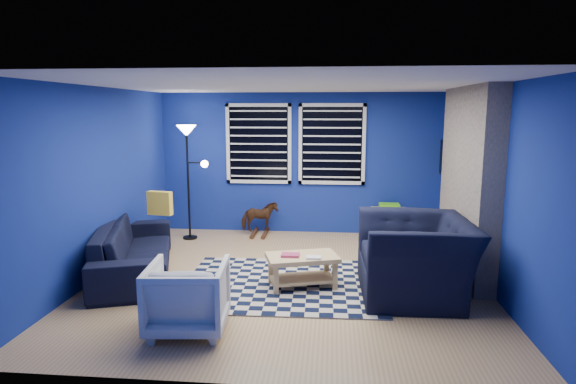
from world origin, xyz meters
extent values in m
plane|color=tan|center=(0.00, 0.00, 0.00)|extent=(5.00, 5.00, 0.00)
plane|color=white|center=(0.00, 0.00, 2.50)|extent=(5.00, 5.00, 0.00)
plane|color=navy|center=(0.00, 2.50, 1.25)|extent=(5.00, 0.00, 5.00)
plane|color=navy|center=(-2.50, 0.00, 1.25)|extent=(0.00, 5.00, 5.00)
plane|color=navy|center=(2.50, 0.00, 1.25)|extent=(0.00, 5.00, 5.00)
cube|color=gray|center=(2.37, 0.50, 1.25)|extent=(0.26, 2.00, 2.50)
cube|color=black|center=(2.23, 0.50, 0.35)|extent=(0.04, 0.70, 0.60)
cube|color=gray|center=(2.10, 0.50, 0.04)|extent=(0.50, 1.20, 0.08)
cube|color=black|center=(-0.75, 2.48, 1.60)|extent=(1.05, 0.02, 1.30)
cube|color=white|center=(-0.75, 2.47, 2.28)|extent=(1.17, 0.05, 0.06)
cube|color=white|center=(-0.75, 2.47, 0.92)|extent=(1.17, 0.05, 0.06)
cube|color=black|center=(0.55, 2.48, 1.60)|extent=(1.05, 0.02, 1.30)
cube|color=white|center=(0.55, 2.47, 2.28)|extent=(1.17, 0.05, 0.06)
cube|color=white|center=(0.55, 2.47, 0.92)|extent=(1.17, 0.05, 0.06)
cube|color=black|center=(2.45, 2.00, 1.40)|extent=(0.06, 1.00, 0.58)
cube|color=black|center=(2.42, 2.00, 1.40)|extent=(0.01, 0.92, 0.50)
cube|color=black|center=(-0.04, -0.21, 0.01)|extent=(2.54, 2.05, 0.02)
imported|color=black|center=(-2.09, 0.04, 0.34)|extent=(2.49, 1.58, 0.68)
imported|color=black|center=(1.56, -0.40, 0.47)|extent=(1.46, 1.28, 0.93)
imported|color=gray|center=(-0.85, -1.58, 0.36)|extent=(0.83, 0.85, 0.71)
imported|color=#4A2517|center=(-0.71, 2.19, 0.33)|extent=(0.51, 0.69, 0.53)
cube|color=tan|center=(0.21, -0.29, 0.39)|extent=(0.98, 0.73, 0.06)
cube|color=tan|center=(0.21, -0.29, 0.12)|extent=(0.88, 0.63, 0.03)
cube|color=#9F2D54|center=(0.07, -0.34, 0.43)|extent=(0.26, 0.22, 0.03)
cube|color=silver|center=(0.35, -0.40, 0.43)|extent=(0.21, 0.18, 0.03)
cube|color=tan|center=(-0.16, -0.48, 0.18)|extent=(0.07, 0.07, 0.35)
cube|color=tan|center=(0.58, -0.48, 0.18)|extent=(0.07, 0.07, 0.35)
cube|color=tan|center=(-0.16, -0.09, 0.18)|extent=(0.07, 0.07, 0.35)
cube|color=tan|center=(0.58, -0.09, 0.18)|extent=(0.07, 0.07, 0.35)
cube|color=tan|center=(1.56, 2.25, 0.25)|extent=(0.62, 0.43, 0.51)
cube|color=black|center=(1.56, 2.25, 0.25)|extent=(0.54, 0.38, 0.40)
cube|color=#5CC717|center=(1.56, 2.25, 0.55)|extent=(0.35, 0.27, 0.09)
cylinder|color=black|center=(-1.87, 1.86, 0.02)|extent=(0.24, 0.24, 0.03)
cylinder|color=black|center=(-1.87, 1.86, 0.92)|extent=(0.04, 0.04, 1.81)
cone|color=white|center=(-1.87, 1.86, 1.86)|extent=(0.33, 0.33, 0.18)
sphere|color=white|center=(-1.57, 1.81, 1.30)|extent=(0.12, 0.12, 0.12)
cube|color=yellow|center=(-1.94, 0.66, 0.85)|extent=(0.38, 0.17, 0.35)
camera|label=1|loc=(0.56, -6.02, 2.20)|focal=30.00mm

